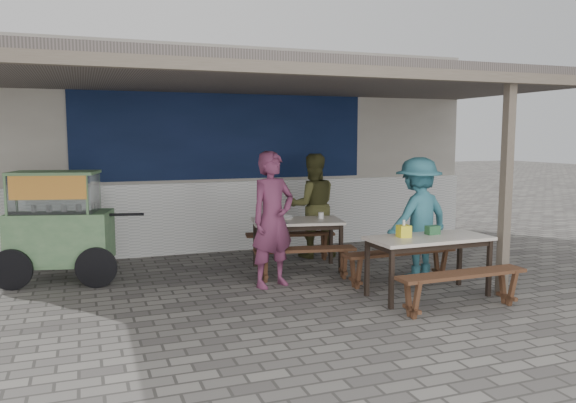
{
  "coord_description": "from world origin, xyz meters",
  "views": [
    {
      "loc": [
        -2.49,
        -6.38,
        1.98
      ],
      "look_at": [
        0.17,
        0.9,
        1.07
      ],
      "focal_mm": 35.0,
      "sensor_mm": 36.0,
      "label": 1
    }
  ],
  "objects_px": {
    "condiment_bowl": "(288,217)",
    "table_right": "(429,243)",
    "patron_wall_side": "(312,206)",
    "patron_right_table": "(418,218)",
    "bench_right_wall": "(399,258)",
    "patron_street_side": "(273,219)",
    "donation_box": "(432,230)",
    "bench_left_wall": "(290,240)",
    "condiment_jar": "(321,215)",
    "bench_left_street": "(305,256)",
    "bench_right_street": "(462,282)",
    "table_left": "(297,225)",
    "tissue_box": "(404,231)",
    "vendor_cart": "(59,223)"
  },
  "relations": [
    {
      "from": "table_right",
      "to": "condiment_jar",
      "type": "bearing_deg",
      "value": 107.44
    },
    {
      "from": "bench_left_street",
      "to": "table_right",
      "type": "relative_size",
      "value": 0.93
    },
    {
      "from": "bench_right_street",
      "to": "donation_box",
      "type": "relative_size",
      "value": 9.79
    },
    {
      "from": "table_right",
      "to": "donation_box",
      "type": "height_order",
      "value": "donation_box"
    },
    {
      "from": "bench_left_street",
      "to": "condiment_jar",
      "type": "height_order",
      "value": "condiment_jar"
    },
    {
      "from": "patron_wall_side",
      "to": "donation_box",
      "type": "distance_m",
      "value": 2.55
    },
    {
      "from": "bench_right_street",
      "to": "condiment_bowl",
      "type": "height_order",
      "value": "condiment_bowl"
    },
    {
      "from": "bench_left_wall",
      "to": "condiment_bowl",
      "type": "height_order",
      "value": "condiment_bowl"
    },
    {
      "from": "table_left",
      "to": "condiment_jar",
      "type": "distance_m",
      "value": 0.41
    },
    {
      "from": "vendor_cart",
      "to": "condiment_jar",
      "type": "relative_size",
      "value": 21.09
    },
    {
      "from": "vendor_cart",
      "to": "patron_right_table",
      "type": "bearing_deg",
      "value": -2.92
    },
    {
      "from": "bench_left_street",
      "to": "bench_right_wall",
      "type": "relative_size",
      "value": 0.88
    },
    {
      "from": "table_left",
      "to": "tissue_box",
      "type": "relative_size",
      "value": 9.72
    },
    {
      "from": "bench_right_street",
      "to": "condiment_bowl",
      "type": "xyz_separation_m",
      "value": [
        -1.14,
        2.63,
        0.43
      ]
    },
    {
      "from": "patron_wall_side",
      "to": "donation_box",
      "type": "height_order",
      "value": "patron_wall_side"
    },
    {
      "from": "condiment_bowl",
      "to": "bench_right_wall",
      "type": "bearing_deg",
      "value": -50.23
    },
    {
      "from": "bench_left_street",
      "to": "bench_right_wall",
      "type": "distance_m",
      "value": 1.28
    },
    {
      "from": "table_right",
      "to": "condiment_bowl",
      "type": "relative_size",
      "value": 8.22
    },
    {
      "from": "bench_right_wall",
      "to": "patron_street_side",
      "type": "bearing_deg",
      "value": 162.79
    },
    {
      "from": "tissue_box",
      "to": "condiment_bowl",
      "type": "bearing_deg",
      "value": 113.37
    },
    {
      "from": "condiment_bowl",
      "to": "table_right",
      "type": "bearing_deg",
      "value": -60.37
    },
    {
      "from": "table_left",
      "to": "condiment_jar",
      "type": "height_order",
      "value": "condiment_jar"
    },
    {
      "from": "bench_right_wall",
      "to": "tissue_box",
      "type": "relative_size",
      "value": 11.14
    },
    {
      "from": "tissue_box",
      "to": "condiment_jar",
      "type": "height_order",
      "value": "tissue_box"
    },
    {
      "from": "table_right",
      "to": "vendor_cart",
      "type": "xyz_separation_m",
      "value": [
        -4.3,
        2.29,
        0.15
      ]
    },
    {
      "from": "table_left",
      "to": "table_right",
      "type": "bearing_deg",
      "value": -50.07
    },
    {
      "from": "bench_left_street",
      "to": "tissue_box",
      "type": "xyz_separation_m",
      "value": [
        0.84,
        -1.17,
        0.49
      ]
    },
    {
      "from": "patron_street_side",
      "to": "condiment_jar",
      "type": "xyz_separation_m",
      "value": [
        1.02,
        0.76,
        -0.1
      ]
    },
    {
      "from": "bench_left_wall",
      "to": "patron_street_side",
      "type": "relative_size",
      "value": 0.8
    },
    {
      "from": "patron_wall_side",
      "to": "vendor_cart",
      "type": "bearing_deg",
      "value": 13.32
    },
    {
      "from": "bench_right_wall",
      "to": "patron_street_side",
      "type": "relative_size",
      "value": 0.91
    },
    {
      "from": "vendor_cart",
      "to": "tissue_box",
      "type": "relative_size",
      "value": 13.38
    },
    {
      "from": "table_right",
      "to": "patron_right_table",
      "type": "distance_m",
      "value": 0.99
    },
    {
      "from": "patron_wall_side",
      "to": "condiment_bowl",
      "type": "height_order",
      "value": "patron_wall_side"
    },
    {
      "from": "vendor_cart",
      "to": "tissue_box",
      "type": "distance_m",
      "value": 4.56
    },
    {
      "from": "donation_box",
      "to": "condiment_jar",
      "type": "xyz_separation_m",
      "value": [
        -0.77,
        1.74,
        -0.01
      ]
    },
    {
      "from": "patron_street_side",
      "to": "donation_box",
      "type": "height_order",
      "value": "patron_street_side"
    },
    {
      "from": "donation_box",
      "to": "condiment_bowl",
      "type": "relative_size",
      "value": 0.89
    },
    {
      "from": "table_left",
      "to": "condiment_bowl",
      "type": "relative_size",
      "value": 7.6
    },
    {
      "from": "vendor_cart",
      "to": "condiment_bowl",
      "type": "bearing_deg",
      "value": 8.17
    },
    {
      "from": "bench_right_wall",
      "to": "vendor_cart",
      "type": "bearing_deg",
      "value": 157.68
    },
    {
      "from": "bench_left_wall",
      "to": "donation_box",
      "type": "xyz_separation_m",
      "value": [
        1.05,
        -2.33,
        0.47
      ]
    },
    {
      "from": "patron_wall_side",
      "to": "patron_right_table",
      "type": "distance_m",
      "value": 1.94
    },
    {
      "from": "bench_left_street",
      "to": "patron_wall_side",
      "type": "bearing_deg",
      "value": 74.38
    },
    {
      "from": "patron_street_side",
      "to": "donation_box",
      "type": "relative_size",
      "value": 10.77
    },
    {
      "from": "bench_left_wall",
      "to": "patron_right_table",
      "type": "distance_m",
      "value": 2.12
    },
    {
      "from": "bench_right_wall",
      "to": "bench_left_street",
      "type": "bearing_deg",
      "value": 150.45
    },
    {
      "from": "bench_left_street",
      "to": "bench_left_wall",
      "type": "relative_size",
      "value": 1.0
    },
    {
      "from": "tissue_box",
      "to": "patron_street_side",
      "type": "bearing_deg",
      "value": 142.66
    },
    {
      "from": "bench_right_street",
      "to": "bench_right_wall",
      "type": "distance_m",
      "value": 1.29
    }
  ]
}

